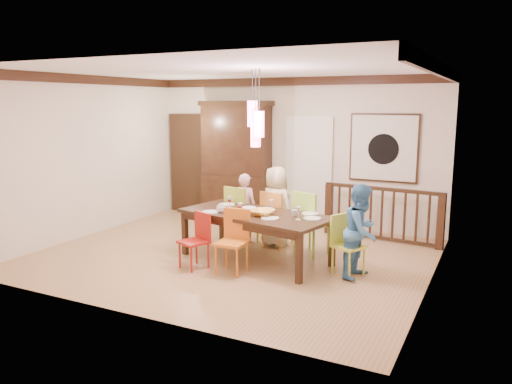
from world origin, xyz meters
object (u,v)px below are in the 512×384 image
at_px(dining_table, 256,218).
at_px(chair_end_right, 349,241).
at_px(chair_far_left, 243,211).
at_px(balustrade, 382,213).
at_px(china_hutch, 236,161).
at_px(person_far_mid, 276,206).
at_px(person_far_left, 245,208).
at_px(person_end_right, 362,231).

xyz_separation_m(dining_table, chair_end_right, (1.47, -0.00, -0.19)).
bearing_deg(dining_table, chair_end_right, 11.23).
height_order(dining_table, chair_far_left, chair_far_left).
xyz_separation_m(chair_far_left, balustrade, (2.12, 1.23, -0.08)).
distance_m(chair_far_left, china_hutch, 1.97).
bearing_deg(china_hutch, person_far_mid, -42.88).
bearing_deg(balustrade, person_far_left, -146.73).
relative_size(chair_end_right, person_end_right, 0.65).
bearing_deg(balustrade, china_hutch, 179.45).
distance_m(balustrade, person_end_right, 2.03).
xyz_separation_m(chair_far_left, chair_end_right, (2.10, -0.77, -0.09)).
distance_m(dining_table, balustrade, 2.49).
distance_m(chair_end_right, balustrade, 2.00).
relative_size(china_hutch, person_far_left, 2.03).
xyz_separation_m(person_far_mid, person_end_right, (1.71, -0.92, -0.02)).
bearing_deg(person_end_right, person_far_left, 78.23).
xyz_separation_m(balustrade, person_far_mid, (-1.55, -1.10, 0.18)).
height_order(china_hutch, person_far_left, china_hutch).
bearing_deg(chair_far_left, china_hutch, -46.03).
bearing_deg(china_hutch, chair_far_left, -58.06).
bearing_deg(chair_far_left, person_far_left, -69.53).
relative_size(dining_table, person_far_left, 2.06).
distance_m(balustrade, person_far_mid, 1.91).
relative_size(dining_table, china_hutch, 1.02).
bearing_deg(china_hutch, dining_table, -55.37).
bearing_deg(chair_end_right, person_far_left, 92.38).
xyz_separation_m(person_far_left, person_end_right, (2.30, -0.90, 0.05)).
xyz_separation_m(china_hutch, balustrade, (3.10, -0.35, -0.73)).
height_order(dining_table, person_far_left, person_far_left).
bearing_deg(person_far_mid, chair_end_right, 168.18).
xyz_separation_m(balustrade, person_end_right, (0.16, -2.01, 0.16)).
bearing_deg(person_end_right, person_far_mid, 71.47).
distance_m(china_hutch, person_far_left, 1.86).
height_order(dining_table, chair_end_right, chair_end_right).
distance_m(chair_end_right, person_far_left, 2.30).
xyz_separation_m(chair_far_left, person_end_right, (2.28, -0.78, 0.08)).
height_order(dining_table, person_far_mid, person_far_mid).
height_order(balustrade, person_far_mid, person_far_mid).
distance_m(chair_far_left, balustrade, 2.45).
height_order(person_far_left, person_far_mid, person_far_mid).
bearing_deg(dining_table, china_hutch, 135.88).
bearing_deg(china_hutch, balustrade, -6.36).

